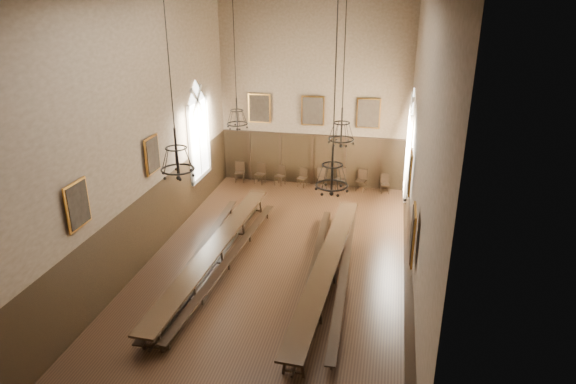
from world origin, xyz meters
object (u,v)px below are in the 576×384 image
(chandelier_back_left, at_px, (237,114))
(chandelier_front_right, at_px, (332,174))
(chair_2, at_px, (280,179))
(chair_7, at_px, (385,187))
(table_left, at_px, (216,255))
(chair_0, at_px, (240,176))
(bench_right_outer, at_px, (344,274))
(chair_3, at_px, (302,181))
(bench_right_inner, at_px, (314,271))
(chair_1, at_px, (260,177))
(bench_left_outer, at_px, (197,259))
(table_right, at_px, (327,272))
(bench_left_inner, at_px, (229,263))
(chair_4, at_px, (322,182))
(chandelier_front_left, at_px, (177,159))
(chair_6, at_px, (361,184))
(chandelier_back_right, at_px, (341,130))
(chair_5, at_px, (340,183))

(chandelier_back_left, distance_m, chandelier_front_right, 6.59)
(chair_2, bearing_deg, chair_7, 19.54)
(table_left, height_order, chair_0, chair_0)
(table_left, height_order, bench_right_outer, table_left)
(chair_3, bearing_deg, bench_right_inner, -61.30)
(chair_1, bearing_deg, bench_left_outer, -79.04)
(table_right, height_order, bench_left_inner, table_right)
(chandelier_back_left, bearing_deg, bench_right_inner, -38.63)
(bench_right_outer, distance_m, chair_7, 8.39)
(chair_4, relative_size, chair_7, 1.08)
(bench_left_outer, distance_m, chair_3, 8.68)
(bench_left_outer, bearing_deg, table_left, 14.20)
(chandelier_back_left, xyz_separation_m, chandelier_front_right, (4.12, -5.15, -0.17))
(chair_4, bearing_deg, chandelier_front_left, -121.74)
(table_left, distance_m, chair_2, 8.24)
(chair_1, relative_size, chair_6, 0.98)
(chair_4, bearing_deg, bench_left_inner, -121.76)
(chair_2, height_order, chandelier_back_left, chandelier_back_left)
(table_left, xyz_separation_m, chandelier_front_left, (-0.03, -2.45, 4.31))
(chandelier_back_left, bearing_deg, chair_4, 66.87)
(chair_6, distance_m, chandelier_back_right, 7.62)
(table_right, bearing_deg, chandelier_back_right, 88.17)
(table_right, distance_m, chandelier_back_left, 6.49)
(chair_4, bearing_deg, bench_right_outer, -95.06)
(chandelier_front_right, bearing_deg, table_right, 98.01)
(bench_right_outer, relative_size, chair_4, 9.63)
(chair_0, height_order, chair_4, chair_0)
(bench_right_outer, distance_m, chandelier_front_right, 5.03)
(bench_left_inner, xyz_separation_m, chair_6, (3.92, 8.43, 0.04))
(table_right, bearing_deg, chair_0, 123.06)
(chair_3, height_order, chandelier_back_left, chandelier_back_left)
(chair_4, distance_m, chandelier_front_left, 11.86)
(chair_6, bearing_deg, chandelier_front_right, -76.05)
(chair_6, bearing_deg, bench_right_inner, -81.61)
(chair_1, bearing_deg, chair_4, 11.46)
(bench_left_outer, height_order, chair_6, chair_6)
(chair_2, distance_m, chair_4, 2.11)
(bench_right_outer, xyz_separation_m, chair_4, (-1.93, 8.35, 0.03))
(table_right, height_order, chair_6, chair_6)
(chair_1, relative_size, chandelier_front_right, 0.21)
(chair_0, relative_size, chair_6, 0.98)
(bench_left_inner, xyz_separation_m, chandelier_back_left, (-0.37, 2.74, 4.55))
(chair_4, relative_size, chandelier_back_left, 0.21)
(chair_7, distance_m, chandelier_front_right, 11.71)
(bench_left_inner, relative_size, chair_2, 9.90)
(bench_right_inner, bearing_deg, chandelier_front_left, -146.25)
(chandelier_back_right, bearing_deg, chair_1, 126.17)
(table_left, bearing_deg, chair_5, 67.47)
(chandelier_front_left, bearing_deg, bench_left_inner, 76.36)
(bench_left_outer, xyz_separation_m, chair_1, (0.07, 8.40, 0.03))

